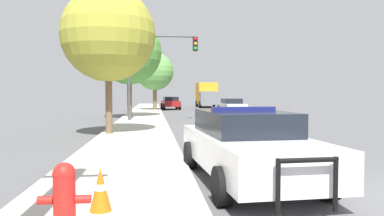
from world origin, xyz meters
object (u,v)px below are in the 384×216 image
at_px(box_truck, 207,94).
at_px(traffic_cone, 100,189).
at_px(car_background_distant, 171,103).
at_px(police_car, 246,144).
at_px(traffic_light, 156,59).
at_px(car_background_oncoming, 232,105).
at_px(tree_sidewalk_near, 108,35).
at_px(tree_sidewalk_mid, 129,52).
at_px(tree_sidewalk_far, 155,72).
at_px(fire_hydrant, 64,196).

xyz_separation_m(box_truck, traffic_cone, (-7.67, -42.38, -1.21)).
distance_m(car_background_distant, traffic_cone, 36.27).
xyz_separation_m(police_car, traffic_light, (-1.67, 16.17, 3.21)).
xyz_separation_m(traffic_light, car_background_oncoming, (6.82, 9.29, -3.27)).
bearing_deg(car_background_oncoming, tree_sidewalk_near, 61.28).
bearing_deg(tree_sidewalk_near, car_background_oncoming, 62.59).
bearing_deg(tree_sidewalk_mid, car_background_oncoming, 33.69).
bearing_deg(police_car, tree_sidewalk_far, -90.72).
bearing_deg(car_background_distant, tree_sidewalk_far, -120.71).
height_order(police_car, tree_sidewalk_mid, tree_sidewalk_mid).
xyz_separation_m(fire_hydrant, car_background_oncoming, (8.10, 28.42, 0.12)).
bearing_deg(tree_sidewalk_mid, box_truck, 67.39).
height_order(car_background_oncoming, traffic_cone, car_background_oncoming).
relative_size(fire_hydrant, traffic_light, 0.16).
bearing_deg(police_car, car_background_oncoming, -105.34).
distance_m(traffic_light, traffic_cone, 18.64).
bearing_deg(traffic_cone, traffic_light, 86.93).
bearing_deg(fire_hydrant, car_background_oncoming, 74.10).
xyz_separation_m(car_background_distant, tree_sidewalk_far, (-1.76, -3.47, 3.23)).
xyz_separation_m(car_background_oncoming, traffic_cone, (-7.80, -27.56, -0.27)).
bearing_deg(tree_sidewalk_near, fire_hydrant, -86.08).
bearing_deg(car_background_oncoming, tree_sidewalk_mid, 32.39).
distance_m(car_background_distant, box_truck, 8.01).
height_order(box_truck, tree_sidewalk_near, tree_sidewalk_near).
height_order(traffic_light, tree_sidewalk_mid, tree_sidewalk_mid).
height_order(traffic_light, traffic_cone, traffic_light).
relative_size(fire_hydrant, box_truck, 0.13).
bearing_deg(fire_hydrant, traffic_cone, 70.59).
bearing_deg(traffic_cone, box_truck, 79.74).
bearing_deg(traffic_light, box_truck, 74.48).
bearing_deg(fire_hydrant, car_background_distant, 85.37).
distance_m(tree_sidewalk_near, tree_sidewalk_far, 22.33).
xyz_separation_m(box_truck, tree_sidewalk_near, (-8.75, -31.93, 2.57)).
xyz_separation_m(police_car, car_background_oncoming, (5.15, 25.46, -0.05)).
distance_m(box_truck, traffic_cone, 43.09).
height_order(car_background_distant, traffic_cone, car_background_distant).
distance_m(police_car, traffic_light, 16.57).
height_order(car_background_distant, tree_sidewalk_near, tree_sidewalk_near).
bearing_deg(police_car, tree_sidewalk_near, -69.88).
height_order(car_background_oncoming, tree_sidewalk_mid, tree_sidewalk_mid).
bearing_deg(police_car, fire_hydrant, 41.21).
distance_m(car_background_distant, tree_sidewalk_mid, 15.38).
relative_size(traffic_light, car_background_oncoming, 1.31).
relative_size(tree_sidewalk_far, traffic_cone, 9.29).
height_order(box_truck, traffic_cone, box_truck).
bearing_deg(box_truck, police_car, 83.97).
distance_m(traffic_light, box_truck, 25.13).
bearing_deg(car_background_distant, traffic_light, -99.32).
bearing_deg(fire_hydrant, box_truck, 79.55).
bearing_deg(box_truck, traffic_light, 75.57).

